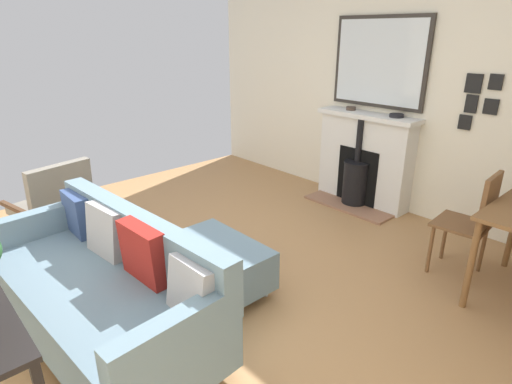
% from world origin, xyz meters
% --- Properties ---
extents(ground_plane, '(5.66, 5.55, 0.01)m').
position_xyz_m(ground_plane, '(0.00, 0.00, -0.00)').
color(ground_plane, '#A87A4C').
extents(wall_left, '(0.12, 5.55, 2.87)m').
position_xyz_m(wall_left, '(-2.83, 0.00, 1.44)').
color(wall_left, silver).
rests_on(wall_left, ground).
extents(fireplace, '(0.56, 1.21, 1.08)m').
position_xyz_m(fireplace, '(-2.61, -0.11, 0.50)').
color(fireplace, '#93664C').
rests_on(fireplace, ground).
extents(mirror_over_mantel, '(0.04, 1.14, 0.97)m').
position_xyz_m(mirror_over_mantel, '(-2.74, -0.11, 1.63)').
color(mirror_over_mantel, '#2D2823').
extents(mantel_bowl_near, '(0.12, 0.12, 0.04)m').
position_xyz_m(mantel_bowl_near, '(-2.65, -0.37, 1.11)').
color(mantel_bowl_near, '#47382D').
rests_on(mantel_bowl_near, fireplace).
extents(mantel_bowl_far, '(0.15, 0.15, 0.04)m').
position_xyz_m(mantel_bowl_far, '(-2.65, 0.22, 1.11)').
color(mantel_bowl_far, black).
rests_on(mantel_bowl_far, fireplace).
extents(sofa, '(0.95, 1.99, 0.82)m').
position_xyz_m(sofa, '(0.64, 0.09, 0.36)').
color(sofa, '#B2B2B7').
rests_on(sofa, ground).
extents(ottoman, '(0.58, 0.84, 0.40)m').
position_xyz_m(ottoman, '(-0.20, 0.19, 0.25)').
color(ottoman, '#B2B2B7').
rests_on(ottoman, ground).
extents(armchair_accent, '(0.77, 0.69, 0.83)m').
position_xyz_m(armchair_accent, '(0.43, -1.49, 0.45)').
color(armchair_accent, '#4C3321').
rests_on(armchair_accent, ground).
extents(dining_chair_near_fireplace, '(0.43, 0.43, 0.92)m').
position_xyz_m(dining_chair_near_fireplace, '(-1.89, 1.44, 0.54)').
color(dining_chair_near_fireplace, brown).
rests_on(dining_chair_near_fireplace, ground).
extents(photo_gallery_row, '(0.02, 0.33, 0.54)m').
position_xyz_m(photo_gallery_row, '(-2.76, 0.98, 1.36)').
color(photo_gallery_row, black).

